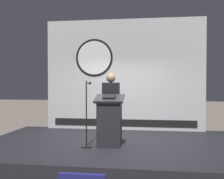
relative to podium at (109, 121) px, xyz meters
name	(u,v)px	position (x,y,z in m)	size (l,w,h in m)	color
ground_plane	(116,155)	(0.09, 0.43, -0.86)	(40.00, 40.00, 0.00)	#6B6056
stage_platform	(116,149)	(0.09, 0.43, -0.71)	(6.40, 4.00, 0.30)	black
banner_display	(123,75)	(0.07, 2.27, 1.11)	(4.78, 0.12, 3.34)	silver
podium	(109,121)	(0.00, 0.00, 0.00)	(0.64, 0.49, 1.16)	#26262B
speaker_person	(111,107)	(-0.04, 0.48, 0.28)	(0.40, 0.26, 1.65)	black
microphone_stand	(87,124)	(-0.49, -0.10, -0.05)	(0.24, 0.51, 1.47)	black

